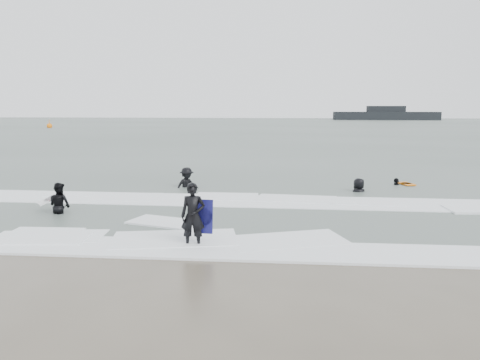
# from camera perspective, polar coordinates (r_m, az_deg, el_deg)

# --- Properties ---
(ground) EXTENTS (320.00, 320.00, 0.00)m
(ground) POSITION_cam_1_polar(r_m,az_deg,el_deg) (13.52, -2.33, -7.86)
(ground) COLOR brown
(ground) RESTS_ON ground
(sea) EXTENTS (320.00, 320.00, 0.00)m
(sea) POSITION_cam_1_polar(r_m,az_deg,el_deg) (92.91, 5.07, 6.44)
(sea) COLOR #47544C
(sea) RESTS_ON ground
(surfer_centre) EXTENTS (0.71, 0.49, 1.86)m
(surfer_centre) POSITION_cam_1_polar(r_m,az_deg,el_deg) (13.30, -5.69, -8.19)
(surfer_centre) COLOR black
(surfer_centre) RESTS_ON ground
(surfer_wading) EXTENTS (1.02, 0.91, 1.73)m
(surfer_wading) POSITION_cam_1_polar(r_m,az_deg,el_deg) (18.45, -21.06, -3.92)
(surfer_wading) COLOR black
(surfer_wading) RESTS_ON ground
(surfer_breaker) EXTENTS (1.37, 1.31, 1.87)m
(surfer_breaker) POSITION_cam_1_polar(r_m,az_deg,el_deg) (22.82, -6.50, -1.02)
(surfer_breaker) COLOR black
(surfer_breaker) RESTS_ON ground
(surfer_right_near) EXTENTS (0.89, 0.93, 1.55)m
(surfer_right_near) POSITION_cam_1_polar(r_m,az_deg,el_deg) (24.66, 18.53, -0.69)
(surfer_right_near) COLOR black
(surfer_right_near) RESTS_ON ground
(surfer_right_far) EXTENTS (1.06, 0.93, 1.83)m
(surfer_right_far) POSITION_cam_1_polar(r_m,az_deg,el_deg) (22.21, 14.26, -1.51)
(surfer_right_far) COLOR black
(surfer_right_far) RESTS_ON ground
(surf_foam) EXTENTS (30.03, 9.06, 0.09)m
(surf_foam) POSITION_cam_1_polar(r_m,az_deg,el_deg) (17.06, -0.48, -4.19)
(surf_foam) COLOR white
(surf_foam) RESTS_ON ground
(bodyboards) EXTENTS (15.47, 11.83, 1.25)m
(bodyboards) POSITION_cam_1_polar(r_m,az_deg,el_deg) (18.00, 0.40, -2.01)
(bodyboards) COLOR #11104C
(bodyboards) RESTS_ON ground
(buoy) EXTENTS (1.00, 1.00, 1.65)m
(buoy) POSITION_cam_1_polar(r_m,az_deg,el_deg) (96.52, -22.21, 6.13)
(buoy) COLOR orange
(buoy) RESTS_ON ground
(vessel_horizon) EXTENTS (31.79, 5.68, 4.31)m
(vessel_horizon) POSITION_cam_1_polar(r_m,az_deg,el_deg) (153.40, 17.33, 7.59)
(vessel_horizon) COLOR black
(vessel_horizon) RESTS_ON ground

